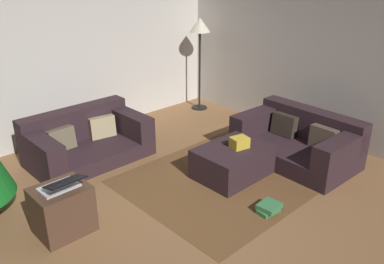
% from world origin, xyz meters
% --- Properties ---
extents(ground_plane, '(6.40, 6.40, 0.00)m').
position_xyz_m(ground_plane, '(0.00, 0.00, 0.00)').
color(ground_plane, brown).
extents(rear_partition, '(6.40, 0.12, 2.60)m').
position_xyz_m(rear_partition, '(0.00, 3.14, 1.30)').
color(rear_partition, beige).
rests_on(rear_partition, ground_plane).
extents(corner_partition, '(0.12, 6.40, 2.60)m').
position_xyz_m(corner_partition, '(3.14, 0.00, 1.30)').
color(corner_partition, beige).
rests_on(corner_partition, ground_plane).
extents(couch_left, '(1.55, 0.94, 0.65)m').
position_xyz_m(couch_left, '(0.14, 2.25, 0.26)').
color(couch_left, '#2D1E23').
rests_on(couch_left, ground_plane).
extents(couch_right, '(1.01, 1.59, 0.65)m').
position_xyz_m(couch_right, '(2.24, 0.22, 0.26)').
color(couch_right, '#2D1E23').
rests_on(couch_right, ground_plane).
extents(ottoman, '(0.90, 0.67, 0.38)m').
position_xyz_m(ottoman, '(1.22, 0.53, 0.19)').
color(ottoman, '#2D1E23').
rests_on(ottoman, ground_plane).
extents(gift_box, '(0.24, 0.21, 0.14)m').
position_xyz_m(gift_box, '(1.29, 0.48, 0.45)').
color(gift_box, gold).
rests_on(gift_box, ottoman).
extents(tv_remote, '(0.05, 0.16, 0.02)m').
position_xyz_m(tv_remote, '(1.24, 0.60, 0.39)').
color(tv_remote, black).
rests_on(tv_remote, ottoman).
extents(side_table, '(0.52, 0.44, 0.50)m').
position_xyz_m(side_table, '(-0.85, 0.93, 0.25)').
color(side_table, '#4C3323').
rests_on(side_table, ground_plane).
extents(laptop, '(0.37, 0.39, 0.17)m').
position_xyz_m(laptop, '(-0.85, 0.87, 0.55)').
color(laptop, silver).
rests_on(laptop, side_table).
extents(book_stack, '(0.27, 0.22, 0.10)m').
position_xyz_m(book_stack, '(0.90, -0.29, 0.06)').
color(book_stack, '#387A47').
rests_on(book_stack, ground_plane).
extents(corner_lamp, '(0.36, 0.36, 1.63)m').
position_xyz_m(corner_lamp, '(2.70, 2.63, 1.39)').
color(corner_lamp, black).
rests_on(corner_lamp, ground_plane).
extents(area_rug, '(2.60, 2.00, 0.01)m').
position_xyz_m(area_rug, '(1.22, 0.53, 0.00)').
color(area_rug, brown).
rests_on(area_rug, ground_plane).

